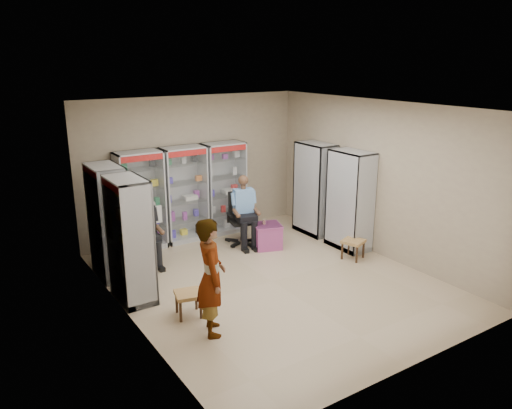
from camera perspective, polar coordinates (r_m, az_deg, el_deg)
floor at (r=8.79m, az=1.85°, el=-8.78°), size 6.00×6.00×0.00m
room_shell at (r=8.15m, az=1.97°, el=3.85°), size 5.02×6.02×3.01m
cabinet_back_left at (r=10.18m, az=-13.04°, el=0.37°), size 0.90×0.50×2.00m
cabinet_back_mid at (r=10.52m, az=-8.20°, el=1.16°), size 0.90×0.50×2.00m
cabinet_back_right at (r=10.94m, az=-3.69°, el=1.88°), size 0.90×0.50×2.00m
cabinet_right_far at (r=10.93m, az=6.73°, el=1.79°), size 0.90×0.50×2.00m
cabinet_right_near at (r=10.14m, az=10.68°, el=0.46°), size 0.90×0.50×2.00m
cabinet_left_far at (r=9.06m, az=-16.49°, el=-1.88°), size 0.90×0.50×2.00m
cabinet_left_near at (r=8.06m, az=-14.19°, el=-3.98°), size 0.90×0.50×2.00m
wooden_chair at (r=9.60m, az=-12.71°, el=-3.90°), size 0.42×0.42×0.94m
seated_customer at (r=9.49m, az=-12.68°, el=-2.86°), size 0.44×0.60×1.34m
office_chair at (r=10.33m, az=-1.61°, el=-1.61°), size 0.71×0.71×1.09m
seated_shopkeeper at (r=10.24m, az=-1.48°, el=-0.90°), size 0.58×0.72×1.38m
pink_trunk at (r=10.19m, az=1.29°, el=-3.61°), size 0.65×0.64×0.50m
tea_glass at (r=10.09m, az=0.93°, el=-2.00°), size 0.07×0.07×0.10m
woven_stool_a at (r=9.84m, az=11.01°, el=-5.04°), size 0.49×0.49×0.38m
woven_stool_b at (r=7.70m, az=-7.71°, el=-11.20°), size 0.46×0.46×0.38m
standing_man at (r=6.95m, az=-5.15°, el=-8.25°), size 0.60×0.72×1.69m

